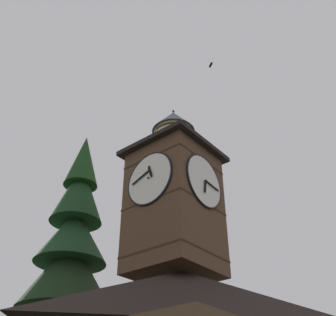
{
  "coord_description": "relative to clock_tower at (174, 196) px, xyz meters",
  "views": [
    {
      "loc": [
        13.52,
        9.11,
        1.34
      ],
      "look_at": [
        -1.61,
        -3.35,
        14.25
      ],
      "focal_mm": 43.86,
      "sensor_mm": 36.0,
      "label": 1
    }
  ],
  "objects": [
    {
      "name": "pine_tree_behind",
      "position": [
        1.11,
        -6.64,
        -4.56
      ],
      "size": [
        7.03,
        7.03,
        17.79
      ],
      "color": "#473323",
      "rests_on": "ground_plane"
    },
    {
      "name": "flying_bird_high",
      "position": [
        -2.76,
        1.21,
        11.15
      ],
      "size": [
        0.39,
        0.47,
        0.11
      ],
      "color": "black"
    },
    {
      "name": "clock_tower",
      "position": [
        0.0,
        0.0,
        0.0
      ],
      "size": [
        4.52,
        4.52,
        10.13
      ],
      "color": "brown",
      "rests_on": "building_main"
    }
  ]
}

